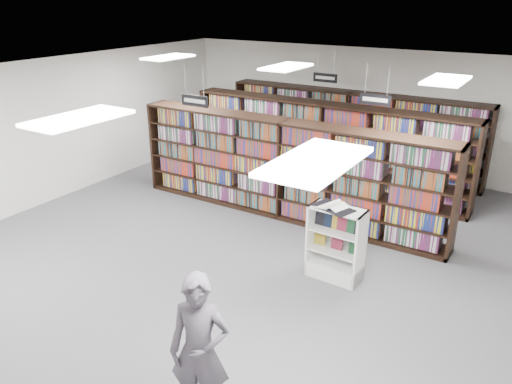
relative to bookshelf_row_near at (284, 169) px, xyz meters
The scene contains 18 objects.
floor 2.26m from the bookshelf_row_near, 90.00° to the right, with size 12.00×12.00×0.00m, color #56565B.
ceiling 2.94m from the bookshelf_row_near, 90.00° to the right, with size 10.00×12.00×0.10m, color silver.
wall_back 4.04m from the bookshelf_row_near, 90.00° to the left, with size 10.00×0.10×3.20m, color white.
wall_left 5.41m from the bookshelf_row_near, 158.20° to the right, with size 0.10×12.00×3.20m, color white.
bookshelf_row_near is the anchor object (origin of this frame).
bookshelf_row_mid 2.00m from the bookshelf_row_near, 90.00° to the left, with size 7.00×0.60×2.10m.
bookshelf_row_far 3.70m from the bookshelf_row_near, 90.00° to the left, with size 7.00×0.60×2.10m.
aisle_sign_left 2.33m from the bookshelf_row_near, 146.29° to the right, with size 0.65×0.02×0.80m.
aisle_sign_right 2.33m from the bookshelf_row_near, 33.67° to the left, with size 0.65×0.02×0.80m.
aisle_sign_center 3.38m from the bookshelf_row_near, 99.46° to the left, with size 0.65×0.02×0.80m.
troffer_front_center 5.43m from the bookshelf_row_near, 90.00° to the right, with size 0.60×1.20×0.04m, color white.
troffer_front_right 6.20m from the bookshelf_row_near, 59.04° to the right, with size 0.60×1.20×0.04m, color white.
troffer_back_left 3.67m from the bookshelf_row_near, behind, with size 0.60×1.20×0.04m, color white.
troffer_back_center 2.11m from the bookshelf_row_near, ahead, with size 0.60×1.20×0.04m, color white.
troffer_back_right 3.67m from the bookshelf_row_near, ahead, with size 0.60×1.20×0.04m, color white.
endcap_display 2.69m from the bookshelf_row_near, 41.58° to the right, with size 0.93×0.49×1.28m.
open_book 2.63m from the bookshelf_row_near, 43.96° to the right, with size 0.75×0.58×0.13m.
shopper 5.68m from the bookshelf_row_near, 70.44° to the right, with size 0.67×0.44×1.84m, color #46414A.
Camera 1 is at (4.70, -6.72, 4.50)m, focal length 35.00 mm.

